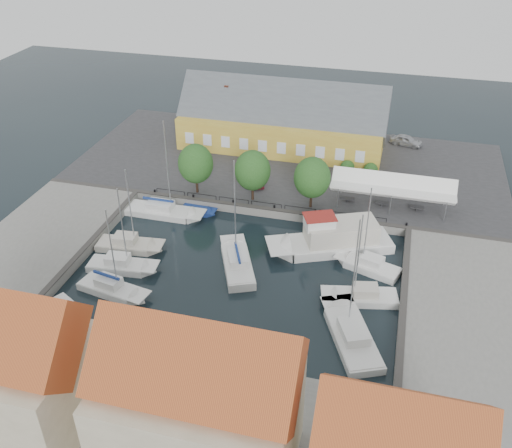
{
  "coord_description": "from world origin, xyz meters",
  "views": [
    {
      "loc": [
        13.55,
        -45.18,
        34.69
      ],
      "look_at": [
        0.0,
        6.0,
        1.5
      ],
      "focal_mm": 40.0,
      "sensor_mm": 36.0,
      "label": 1
    }
  ],
  "objects_px": {
    "east_boat_b": "(361,298)",
    "launch_nw": "(198,212)",
    "car_silver": "(406,140)",
    "east_boat_a": "(369,267)",
    "west_boat_b": "(129,246)",
    "center_sailboat": "(237,264)",
    "launch_sw": "(68,310)",
    "car_red": "(255,179)",
    "east_boat_c": "(351,336)",
    "trawler": "(334,240)",
    "west_boat_d": "(112,290)",
    "tent_canopy": "(393,186)",
    "west_boat_a": "(164,213)",
    "west_boat_c": "(122,267)",
    "warehouse": "(279,122)"
  },
  "relations": [
    {
      "from": "east_boat_b",
      "to": "launch_nw",
      "type": "height_order",
      "value": "east_boat_b"
    },
    {
      "from": "car_silver",
      "to": "east_boat_a",
      "type": "xyz_separation_m",
      "value": [
        -2.39,
        -29.91,
        -1.51
      ]
    },
    {
      "from": "car_silver",
      "to": "west_boat_b",
      "type": "height_order",
      "value": "west_boat_b"
    },
    {
      "from": "east_boat_a",
      "to": "west_boat_b",
      "type": "xyz_separation_m",
      "value": [
        -25.2,
        -2.74,
        -0.0
      ]
    },
    {
      "from": "center_sailboat",
      "to": "launch_sw",
      "type": "height_order",
      "value": "center_sailboat"
    },
    {
      "from": "car_red",
      "to": "east_boat_c",
      "type": "xyz_separation_m",
      "value": [
        14.88,
        -23.62,
        -1.41
      ]
    },
    {
      "from": "east_boat_b",
      "to": "launch_nw",
      "type": "relative_size",
      "value": 2.29
    },
    {
      "from": "trawler",
      "to": "west_boat_d",
      "type": "height_order",
      "value": "west_boat_d"
    },
    {
      "from": "center_sailboat",
      "to": "trawler",
      "type": "relative_size",
      "value": 0.89
    },
    {
      "from": "tent_canopy",
      "to": "west_boat_d",
      "type": "height_order",
      "value": "west_boat_d"
    },
    {
      "from": "tent_canopy",
      "to": "car_silver",
      "type": "relative_size",
      "value": 3.1
    },
    {
      "from": "trawler",
      "to": "west_boat_b",
      "type": "height_order",
      "value": "west_boat_b"
    },
    {
      "from": "center_sailboat",
      "to": "launch_sw",
      "type": "relative_size",
      "value": 2.54
    },
    {
      "from": "west_boat_a",
      "to": "launch_sw",
      "type": "xyz_separation_m",
      "value": [
        -1.91,
        -18.29,
        -0.18
      ]
    },
    {
      "from": "tent_canopy",
      "to": "east_boat_a",
      "type": "relative_size",
      "value": 1.43
    },
    {
      "from": "tent_canopy",
      "to": "east_boat_c",
      "type": "height_order",
      "value": "east_boat_c"
    },
    {
      "from": "trawler",
      "to": "car_silver",
      "type": "bearing_deg",
      "value": 76.82
    },
    {
      "from": "east_boat_c",
      "to": "west_boat_b",
      "type": "relative_size",
      "value": 1.21
    },
    {
      "from": "trawler",
      "to": "west_boat_c",
      "type": "distance_m",
      "value": 22.35
    },
    {
      "from": "east_boat_b",
      "to": "west_boat_c",
      "type": "relative_size",
      "value": 1.01
    },
    {
      "from": "east_boat_c",
      "to": "launch_nw",
      "type": "xyz_separation_m",
      "value": [
        -20.1,
        16.77,
        -0.17
      ]
    },
    {
      "from": "east_boat_b",
      "to": "west_boat_b",
      "type": "bearing_deg",
      "value": 174.62
    },
    {
      "from": "tent_canopy",
      "to": "center_sailboat",
      "type": "distance_m",
      "value": 20.81
    },
    {
      "from": "west_boat_a",
      "to": "car_silver",
      "type": "bearing_deg",
      "value": 43.33
    },
    {
      "from": "car_red",
      "to": "east_boat_a",
      "type": "distance_m",
      "value": 20.25
    },
    {
      "from": "car_red",
      "to": "east_boat_c",
      "type": "bearing_deg",
      "value": -85.49
    },
    {
      "from": "launch_sw",
      "to": "tent_canopy",
      "type": "bearing_deg",
      "value": 42.5
    },
    {
      "from": "west_boat_b",
      "to": "west_boat_c",
      "type": "height_order",
      "value": "west_boat_b"
    },
    {
      "from": "trawler",
      "to": "car_red",
      "type": "bearing_deg",
      "value": 138.22
    },
    {
      "from": "west_boat_a",
      "to": "west_boat_d",
      "type": "height_order",
      "value": "west_boat_a"
    },
    {
      "from": "west_boat_d",
      "to": "launch_sw",
      "type": "distance_m",
      "value": 4.47
    },
    {
      "from": "east_boat_a",
      "to": "west_boat_d",
      "type": "height_order",
      "value": "west_boat_d"
    },
    {
      "from": "trawler",
      "to": "west_boat_c",
      "type": "xyz_separation_m",
      "value": [
        -20.34,
        -9.23,
        -0.76
      ]
    },
    {
      "from": "warehouse",
      "to": "launch_nw",
      "type": "relative_size",
      "value": 6.5
    },
    {
      "from": "east_boat_a",
      "to": "west_boat_b",
      "type": "relative_size",
      "value": 0.98
    },
    {
      "from": "west_boat_b",
      "to": "east_boat_a",
      "type": "bearing_deg",
      "value": 6.21
    },
    {
      "from": "tent_canopy",
      "to": "car_red",
      "type": "relative_size",
      "value": 3.46
    },
    {
      "from": "west_boat_c",
      "to": "west_boat_d",
      "type": "relative_size",
      "value": 0.99
    },
    {
      "from": "tent_canopy",
      "to": "west_boat_a",
      "type": "xyz_separation_m",
      "value": [
        -25.63,
        -6.94,
        -3.41
      ]
    },
    {
      "from": "tent_canopy",
      "to": "west_boat_c",
      "type": "relative_size",
      "value": 1.41
    },
    {
      "from": "east_boat_a",
      "to": "east_boat_b",
      "type": "relative_size",
      "value": 0.98
    },
    {
      "from": "car_silver",
      "to": "trawler",
      "type": "relative_size",
      "value": 0.33
    },
    {
      "from": "warehouse",
      "to": "center_sailboat",
      "type": "xyz_separation_m",
      "value": [
        2.26,
        -28.56,
        -4.06
      ]
    },
    {
      "from": "trawler",
      "to": "east_boat_b",
      "type": "relative_size",
      "value": 1.37
    },
    {
      "from": "launch_sw",
      "to": "launch_nw",
      "type": "relative_size",
      "value": 1.09
    },
    {
      "from": "tent_canopy",
      "to": "east_boat_a",
      "type": "bearing_deg",
      "value": -96.52
    },
    {
      "from": "west_boat_c",
      "to": "west_boat_a",
      "type": "bearing_deg",
      "value": 90.06
    },
    {
      "from": "car_silver",
      "to": "car_red",
      "type": "distance_m",
      "value": 24.47
    },
    {
      "from": "warehouse",
      "to": "east_boat_c",
      "type": "xyz_separation_m",
      "value": [
        14.76,
        -36.07,
        -4.17
      ]
    },
    {
      "from": "trawler",
      "to": "center_sailboat",
      "type": "bearing_deg",
      "value": -146.95
    }
  ]
}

